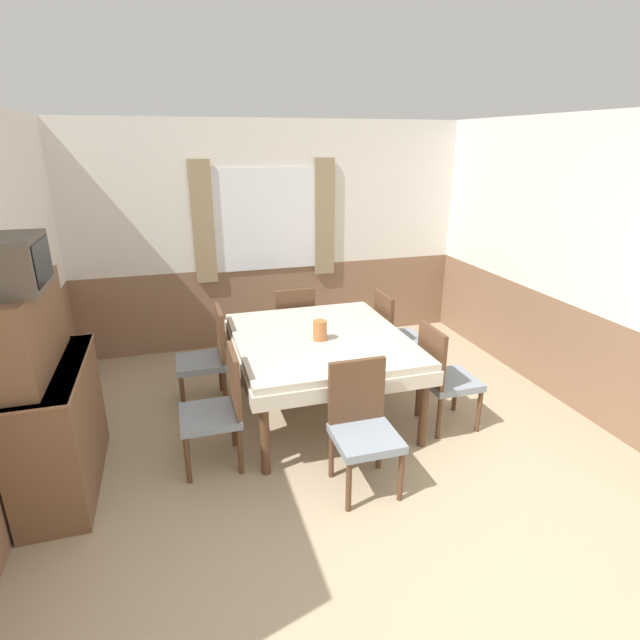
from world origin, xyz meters
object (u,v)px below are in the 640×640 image
(chair_right_near, at_px, (443,374))
(chair_left_near, at_px, (219,406))
(chair_head_near, at_px, (362,424))
(chair_left_far, at_px, (208,355))
(sideboard, at_px, (52,405))
(chair_right_far, at_px, (394,334))
(vase, at_px, (320,330))
(tv, at_px, (16,264))
(dining_table, at_px, (320,347))
(chair_head_window, at_px, (293,325))

(chair_right_near, bearing_deg, chair_left_near, -90.00)
(chair_right_near, bearing_deg, chair_head_near, -60.29)
(chair_right_near, xyz_separation_m, chair_head_near, (-0.94, -0.54, 0.00))
(chair_left_far, bearing_deg, sideboard, 130.21)
(chair_right_near, height_order, chair_right_far, same)
(chair_head_near, relative_size, vase, 5.39)
(tv, bearing_deg, sideboard, 92.10)
(chair_right_near, relative_size, chair_left_far, 1.00)
(tv, xyz_separation_m, vase, (2.03, 0.51, -0.83))
(chair_left_near, bearing_deg, dining_table, -62.09)
(chair_left_near, distance_m, tv, 1.63)
(chair_left_near, height_order, chair_right_far, same)
(chair_left_near, xyz_separation_m, chair_head_near, (0.94, -0.54, 0.00))
(dining_table, bearing_deg, tv, -164.01)
(chair_right_far, relative_size, tv, 1.86)
(chair_left_far, relative_size, sideboard, 0.61)
(chair_head_window, distance_m, chair_left_far, 1.09)
(sideboard, bearing_deg, vase, 10.25)
(chair_right_far, relative_size, sideboard, 0.61)
(chair_head_near, xyz_separation_m, vase, (-0.03, 0.96, 0.35))
(chair_left_near, distance_m, chair_head_near, 1.09)
(chair_right_near, height_order, sideboard, sideboard)
(chair_head_window, xyz_separation_m, chair_right_far, (0.94, -0.54, 0.00))
(chair_left_far, bearing_deg, dining_table, -117.91)
(chair_right_near, xyz_separation_m, sideboard, (-3.01, 0.05, 0.16))
(chair_left_far, bearing_deg, chair_right_near, -117.91)
(chair_head_window, relative_size, sideboard, 0.61)
(chair_right_far, relative_size, chair_left_far, 1.00)
(vase, bearing_deg, chair_right_far, 30.85)
(chair_left_far, bearing_deg, chair_right_far, -90.00)
(chair_head_near, relative_size, chair_left_far, 1.00)
(dining_table, height_order, chair_left_far, chair_left_far)
(tv, bearing_deg, chair_right_far, 19.95)
(chair_right_near, distance_m, sideboard, 3.01)
(chair_head_window, relative_size, vase, 5.39)
(chair_left_near, height_order, vase, vase)
(chair_right_far, distance_m, vase, 1.18)
(chair_right_near, relative_size, sideboard, 0.61)
(chair_head_window, height_order, chair_right_far, same)
(chair_head_near, distance_m, chair_left_far, 1.80)
(chair_right_far, height_order, sideboard, sideboard)
(chair_right_near, distance_m, tv, 3.23)
(chair_left_far, distance_m, tv, 1.96)
(vase, bearing_deg, sideboard, -169.75)
(chair_head_near, distance_m, tv, 2.42)
(sideboard, xyz_separation_m, tv, (0.01, -0.14, 1.03))
(chair_right_near, xyz_separation_m, chair_right_far, (0.00, 1.00, 0.00))
(chair_left_near, height_order, chair_right_near, same)
(dining_table, distance_m, chair_head_window, 1.05)
(sideboard, bearing_deg, tv, -87.90)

